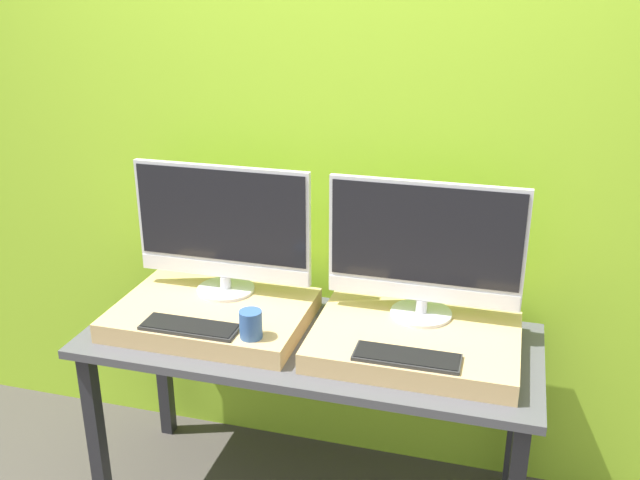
{
  "coord_description": "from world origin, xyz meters",
  "views": [
    {
      "loc": [
        0.62,
        -1.76,
        1.92
      ],
      "look_at": [
        0.0,
        0.45,
        1.02
      ],
      "focal_mm": 40.0,
      "sensor_mm": 36.0,
      "label": 1
    }
  ],
  "objects": [
    {
      "name": "mug",
      "position": [
        -0.15,
        0.14,
        0.83
      ],
      "size": [
        0.07,
        0.07,
        0.09
      ],
      "color": "#335693",
      "rests_on": "wooden_riser_left"
    },
    {
      "name": "monitor_left",
      "position": [
        -0.36,
        0.45,
        1.03
      ],
      "size": [
        0.66,
        0.21,
        0.48
      ],
      "color": "silver",
      "rests_on": "wooden_riser_left"
    },
    {
      "name": "keyboard_right",
      "position": [
        0.36,
        0.14,
        0.79
      ],
      "size": [
        0.33,
        0.11,
        0.01
      ],
      "color": "#2D2D2D",
      "rests_on": "wooden_riser_right"
    },
    {
      "name": "wooden_riser_left",
      "position": [
        -0.36,
        0.32,
        0.75
      ],
      "size": [
        0.68,
        0.49,
        0.07
      ],
      "color": "tan",
      "rests_on": "workbench"
    },
    {
      "name": "keyboard_left",
      "position": [
        -0.36,
        0.14,
        0.79
      ],
      "size": [
        0.33,
        0.11,
        0.01
      ],
      "color": "#2D2D2D",
      "rests_on": "wooden_riser_left"
    },
    {
      "name": "monitor_right",
      "position": [
        0.36,
        0.45,
        1.03
      ],
      "size": [
        0.66,
        0.21,
        0.48
      ],
      "color": "silver",
      "rests_on": "wooden_riser_right"
    },
    {
      "name": "workbench",
      "position": [
        0.0,
        0.32,
        0.63
      ],
      "size": [
        1.57,
        0.63,
        0.71
      ],
      "color": "#47474C",
      "rests_on": "ground_plane"
    },
    {
      "name": "wooden_riser_right",
      "position": [
        0.36,
        0.32,
        0.75
      ],
      "size": [
        0.68,
        0.49,
        0.07
      ],
      "color": "tan",
      "rests_on": "workbench"
    },
    {
      "name": "wall_back",
      "position": [
        0.0,
        0.7,
        1.3
      ],
      "size": [
        8.0,
        0.04,
        2.6
      ],
      "color": "#9ED12D",
      "rests_on": "ground_plane"
    }
  ]
}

